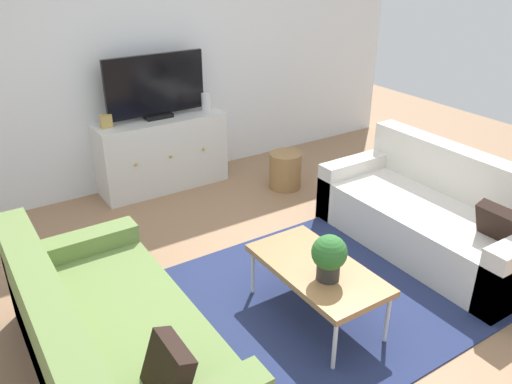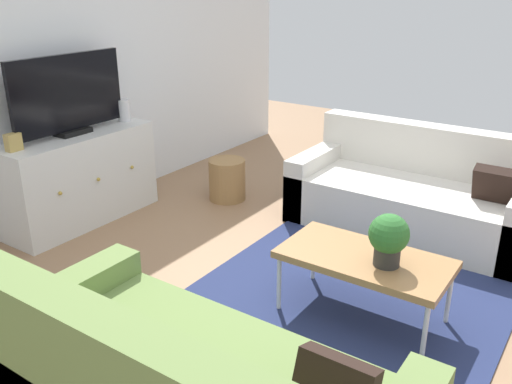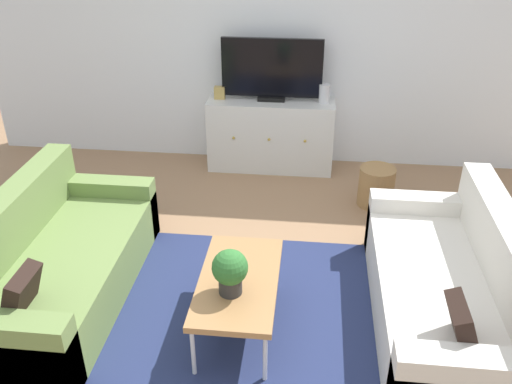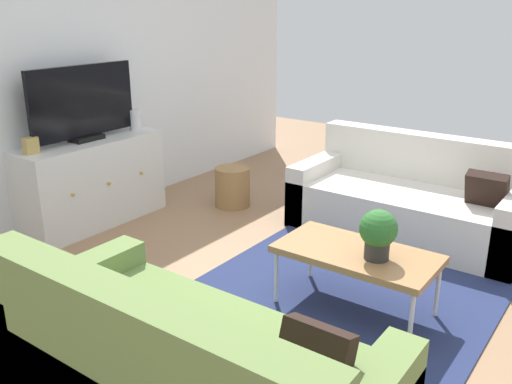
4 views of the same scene
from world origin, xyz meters
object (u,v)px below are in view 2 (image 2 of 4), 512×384
Objects in this scene: couch_right_side at (415,196)px; glass_vase at (124,110)px; flat_screen_tv at (68,95)px; mantel_clock at (13,142)px; wicker_basket at (227,180)px; potted_plant at (389,238)px; tv_console at (80,178)px; coffee_table at (365,261)px.

couch_right_side is 2.62m from glass_vase.
couch_right_side is 2.92m from flat_screen_tv.
mantel_clock is 0.34× the size of wicker_basket.
couch_right_side is 6.09× the size of potted_plant.
flat_screen_tv is at bearing 89.37° from potted_plant.
tv_console is (-1.47, 2.37, 0.11)m from couch_right_side.
glass_vase reaches higher than couch_right_side.
coffee_table is 2.14m from wicker_basket.
flat_screen_tv is 5.39× the size of glass_vase.
coffee_table is (-1.47, -0.19, 0.12)m from couch_right_side.
potted_plant is 0.81× the size of wicker_basket.
potted_plant is (-1.50, -0.33, 0.32)m from couch_right_side.
coffee_table is at bearing -89.98° from flat_screen_tv.
potted_plant is 0.30× the size of flat_screen_tv.
couch_right_side is 9.93× the size of glass_vase.
couch_right_side is at bearing -68.66° from glass_vase.
flat_screen_tv is 0.59m from glass_vase.
flat_screen_tv is (0.03, 2.73, 0.49)m from potted_plant.
tv_console is 6.94× the size of glass_vase.
flat_screen_tv is at bearing 2.11° from mantel_clock.
potted_plant is at bearing -102.38° from coffee_table.
tv_console reaches higher than coffee_table.
flat_screen_tv is (-0.00, 2.58, 0.69)m from coffee_table.
couch_right_side reaches higher than wicker_basket.
mantel_clock reaches higher than tv_console.
potted_plant is at bearing -101.95° from glass_vase.
glass_vase reaches higher than mantel_clock.
mantel_clock is at bearing 101.97° from coffee_table.
wicker_basket is at bearing 103.47° from couch_right_side.
coffee_table is 0.96× the size of flat_screen_tv.
mantel_clock is at bearing 180.00° from glass_vase.
couch_right_side is at bearing -58.23° from tv_console.
glass_vase is (0.54, -0.02, -0.22)m from flat_screen_tv.
couch_right_side reaches higher than tv_console.
tv_console is at bearing -0.00° from mantel_clock.
glass_vase is 0.50× the size of wicker_basket.
couch_right_side is at bearing -49.71° from mantel_clock.
glass_vase reaches higher than wicker_basket.
glass_vase is at bearing 0.00° from tv_console.
coffee_table is at bearing 77.62° from potted_plant.
tv_console reaches higher than wicker_basket.
flat_screen_tv is (-0.00, 0.02, 0.70)m from tv_console.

